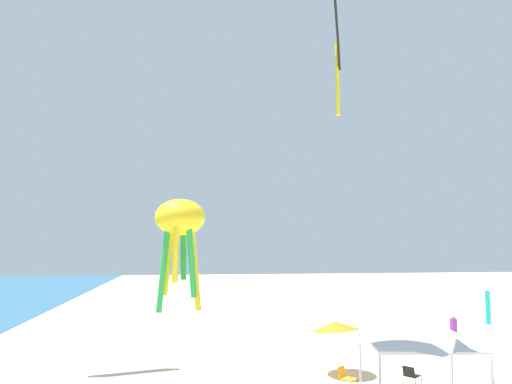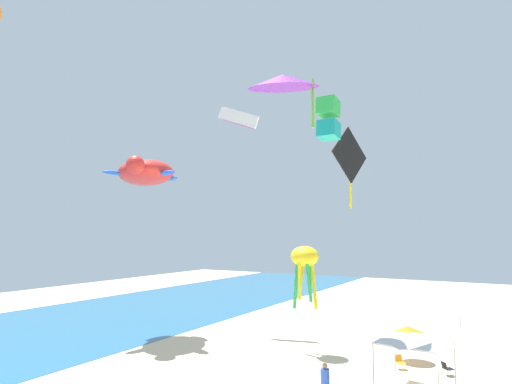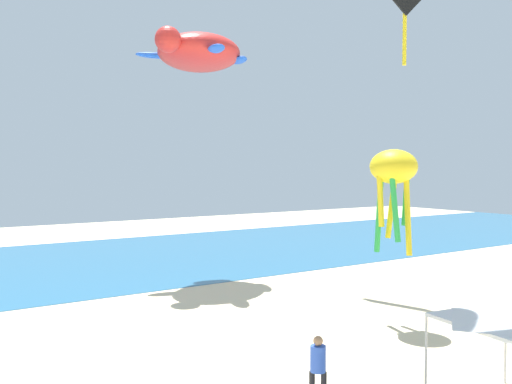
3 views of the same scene
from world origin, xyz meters
TOP-DOWN VIEW (x-y plane):
  - ocean_strip at (0.00, 32.71)m, footprint 120.00×22.50m
  - person_far_stroller at (-2.18, 5.72)m, footprint 0.45×0.45m
  - kite_turtle_red at (3.75, 23.97)m, footprint 7.41×7.35m
  - kite_octopus_yellow at (5.67, 10.17)m, footprint 2.00×2.00m

SIDE VIEW (x-z plane):
  - ocean_strip at x=0.00m, z-range 0.00..0.02m
  - person_far_stroller at x=-2.18m, z-range 0.16..2.05m
  - kite_octopus_yellow at x=5.67m, z-range 4.23..8.67m
  - kite_turtle_red at x=3.75m, z-range 12.30..14.74m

